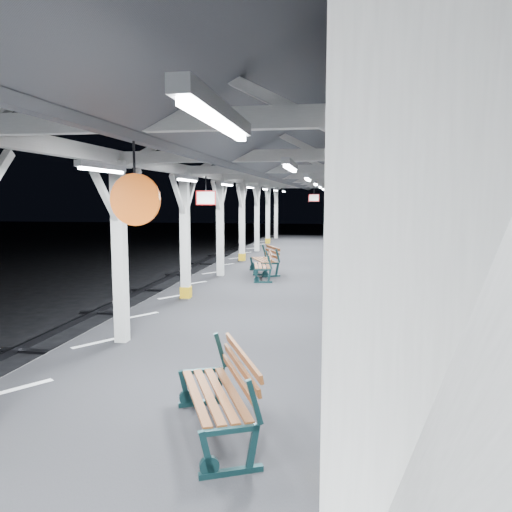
# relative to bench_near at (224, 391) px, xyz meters

# --- Properties ---
(ground) EXTENTS (120.00, 120.00, 0.00)m
(ground) POSITION_rel_bench_near_xyz_m (-0.69, 5.28, -1.51)
(ground) COLOR black
(ground) RESTS_ON ground
(platform) EXTENTS (6.00, 50.00, 1.00)m
(platform) POSITION_rel_bench_near_xyz_m (-0.69, 5.28, -1.01)
(platform) COLOR black
(platform) RESTS_ON ground
(hazard_stripes_left) EXTENTS (1.00, 48.00, 0.01)m
(hazard_stripes_left) POSITION_rel_bench_near_xyz_m (-3.14, 5.28, -0.51)
(hazard_stripes_left) COLOR silver
(hazard_stripes_left) RESTS_ON platform
(hazard_stripes_right) EXTENTS (1.00, 48.00, 0.01)m
(hazard_stripes_right) POSITION_rel_bench_near_xyz_m (1.76, 5.28, -0.51)
(hazard_stripes_right) COLOR silver
(hazard_stripes_right) RESTS_ON platform
(track_left) EXTENTS (2.20, 60.00, 0.16)m
(track_left) POSITION_rel_bench_near_xyz_m (-5.69, 5.28, -1.43)
(track_left) COLOR #2D2D33
(track_left) RESTS_ON ground
(track_right) EXTENTS (2.20, 60.00, 0.16)m
(track_right) POSITION_rel_bench_near_xyz_m (4.31, 5.28, -1.43)
(track_right) COLOR #2D2D33
(track_right) RESTS_ON ground
(canopy) EXTENTS (5.40, 49.00, 4.65)m
(canopy) POSITION_rel_bench_near_xyz_m (-0.68, 5.27, 3.05)
(canopy) COLOR silver
(canopy) RESTS_ON platform
(bench_near) EXTENTS (1.31, 1.87, 0.96)m
(bench_near) POSITION_rel_bench_near_xyz_m (0.00, 0.00, 0.00)
(bench_near) COLOR #112E30
(bench_near) RESTS_ON platform
(bench_mid) EXTENTS (0.89, 1.71, 0.88)m
(bench_mid) POSITION_rel_bench_near_xyz_m (-1.07, 10.83, -0.04)
(bench_mid) COLOR #112E30
(bench_mid) RESTS_ON platform
(bench_far) EXTENTS (1.30, 1.88, 0.96)m
(bench_far) POSITION_rel_bench_near_xyz_m (-1.18, 12.10, 0.00)
(bench_far) COLOR #112E30
(bench_far) RESTS_ON platform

